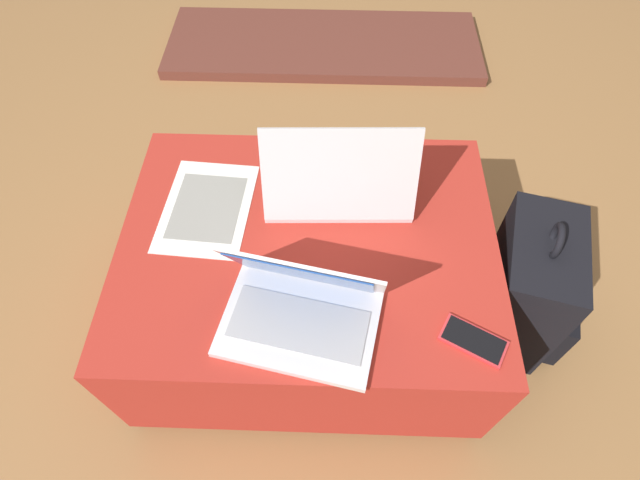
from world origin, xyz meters
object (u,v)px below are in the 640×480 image
Objects in this scene: laptop_near at (302,306)px; cell_phone at (473,340)px; backpack at (528,290)px; paper_sheet at (207,207)px; laptop_far at (338,181)px.

cell_phone is at bearing 4.38° from laptop_near.
backpack is 1.49× the size of paper_sheet.
cell_phone is 0.69m from paper_sheet.
backpack reaches higher than cell_phone.
laptop_far is 0.33m from paper_sheet.
laptop_far reaches higher than backpack.
cell_phone is at bearing -24.79° from paper_sheet.
paper_sheet is at bearing 7.13° from laptop_far.
laptop_near is at bearing 123.31° from backpack.
paper_sheet is (-0.61, 0.33, -0.00)m from cell_phone.
backpack is (0.24, 0.25, -0.22)m from cell_phone.
laptop_far is 0.78× the size of backpack.
cell_phone is at bearing 124.31° from laptop_far.
backpack is at bearing 163.31° from laptop_far.
laptop_far is at bearing 64.56° from cell_phone.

